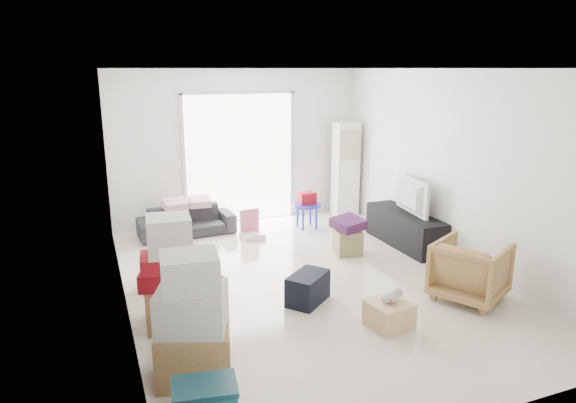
{
  "coord_description": "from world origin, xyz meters",
  "views": [
    {
      "loc": [
        -2.52,
        -5.72,
        2.7
      ],
      "look_at": [
        -0.18,
        0.2,
        1.04
      ],
      "focal_mm": 32.0,
      "sensor_mm": 36.0,
      "label": 1
    }
  ],
  "objects_px": {
    "tv_console": "(405,229)",
    "wood_crate": "(389,314)",
    "television": "(406,209)",
    "sofa": "(186,217)",
    "ottoman": "(348,242)",
    "ac_tower": "(346,169)",
    "armchair": "(471,268)",
    "kids_table": "(307,203)"
  },
  "relations": [
    {
      "from": "wood_crate",
      "to": "sofa",
      "type": "bearing_deg",
      "value": 109.82
    },
    {
      "from": "television",
      "to": "sofa",
      "type": "relative_size",
      "value": 0.61
    },
    {
      "from": "tv_console",
      "to": "wood_crate",
      "type": "distance_m",
      "value": 2.74
    },
    {
      "from": "television",
      "to": "armchair",
      "type": "xyz_separation_m",
      "value": [
        -0.39,
        -1.93,
        -0.19
      ]
    },
    {
      "from": "tv_console",
      "to": "armchair",
      "type": "xyz_separation_m",
      "value": [
        -0.39,
        -1.93,
        0.13
      ]
    },
    {
      "from": "ottoman",
      "to": "wood_crate",
      "type": "distance_m",
      "value": 2.24
    },
    {
      "from": "ottoman",
      "to": "television",
      "type": "bearing_deg",
      "value": 1.56
    },
    {
      "from": "ottoman",
      "to": "ac_tower",
      "type": "bearing_deg",
      "value": 63.53
    },
    {
      "from": "kids_table",
      "to": "armchair",
      "type": "bearing_deg",
      "value": -78.53
    },
    {
      "from": "tv_console",
      "to": "armchair",
      "type": "bearing_deg",
      "value": -101.45
    },
    {
      "from": "wood_crate",
      "to": "ac_tower",
      "type": "bearing_deg",
      "value": 68.55
    },
    {
      "from": "armchair",
      "to": "wood_crate",
      "type": "relative_size",
      "value": 1.91
    },
    {
      "from": "sofa",
      "to": "wood_crate",
      "type": "relative_size",
      "value": 3.76
    },
    {
      "from": "ac_tower",
      "to": "tv_console",
      "type": "height_order",
      "value": "ac_tower"
    },
    {
      "from": "television",
      "to": "kids_table",
      "type": "xyz_separation_m",
      "value": [
        -1.07,
        1.4,
        -0.14
      ]
    },
    {
      "from": "ac_tower",
      "to": "sofa",
      "type": "xyz_separation_m",
      "value": [
        -3.04,
        -0.15,
        -0.57
      ]
    },
    {
      "from": "sofa",
      "to": "armchair",
      "type": "xyz_separation_m",
      "value": [
        2.69,
        -3.71,
        0.09
      ]
    },
    {
      "from": "ac_tower",
      "to": "tv_console",
      "type": "distance_m",
      "value": 2.02
    },
    {
      "from": "armchair",
      "to": "ottoman",
      "type": "height_order",
      "value": "armchair"
    },
    {
      "from": "armchair",
      "to": "ottoman",
      "type": "distance_m",
      "value": 2.02
    },
    {
      "from": "kids_table",
      "to": "ac_tower",
      "type": "bearing_deg",
      "value": 27.48
    },
    {
      "from": "armchair",
      "to": "ottoman",
      "type": "bearing_deg",
      "value": -9.72
    },
    {
      "from": "ac_tower",
      "to": "armchair",
      "type": "bearing_deg",
      "value": -95.06
    },
    {
      "from": "television",
      "to": "tv_console",
      "type": "bearing_deg",
      "value": 0.0
    },
    {
      "from": "tv_console",
      "to": "ottoman",
      "type": "xyz_separation_m",
      "value": [
        -1.02,
        -0.03,
        -0.08
      ]
    },
    {
      "from": "tv_console",
      "to": "sofa",
      "type": "relative_size",
      "value": 1.01
    },
    {
      "from": "kids_table",
      "to": "tv_console",
      "type": "bearing_deg",
      "value": -52.6
    },
    {
      "from": "sofa",
      "to": "ottoman",
      "type": "height_order",
      "value": "sofa"
    },
    {
      "from": "ottoman",
      "to": "wood_crate",
      "type": "xyz_separation_m",
      "value": [
        -0.64,
        -2.15,
        -0.05
      ]
    },
    {
      "from": "armchair",
      "to": "wood_crate",
      "type": "bearing_deg",
      "value": 72.76
    },
    {
      "from": "ottoman",
      "to": "kids_table",
      "type": "relative_size",
      "value": 0.58
    },
    {
      "from": "television",
      "to": "sofa",
      "type": "height_order",
      "value": "television"
    },
    {
      "from": "sofa",
      "to": "ac_tower",
      "type": "bearing_deg",
      "value": -0.06
    },
    {
      "from": "television",
      "to": "sofa",
      "type": "distance_m",
      "value": 3.57
    },
    {
      "from": "sofa",
      "to": "kids_table",
      "type": "xyz_separation_m",
      "value": [
        2.02,
        -0.38,
        0.14
      ]
    },
    {
      "from": "television",
      "to": "kids_table",
      "type": "bearing_deg",
      "value": 44.41
    },
    {
      "from": "sofa",
      "to": "ottoman",
      "type": "distance_m",
      "value": 2.74
    },
    {
      "from": "ac_tower",
      "to": "armchair",
      "type": "xyz_separation_m",
      "value": [
        -0.34,
        -3.86,
        -0.48
      ]
    },
    {
      "from": "ac_tower",
      "to": "ottoman",
      "type": "height_order",
      "value": "ac_tower"
    },
    {
      "from": "kids_table",
      "to": "wood_crate",
      "type": "xyz_separation_m",
      "value": [
        -0.59,
        -3.57,
        -0.31
      ]
    },
    {
      "from": "television",
      "to": "ottoman",
      "type": "height_order",
      "value": "television"
    },
    {
      "from": "television",
      "to": "armchair",
      "type": "height_order",
      "value": "armchair"
    }
  ]
}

